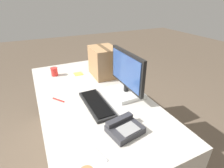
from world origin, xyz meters
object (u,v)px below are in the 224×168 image
(desk_phone, at_px, (124,128))
(monitor, at_px, (126,78))
(sticky_note_pad, at_px, (78,74))
(paper_cup_left, at_px, (54,72))
(spoon, at_px, (102,155))
(cardboard_box, at_px, (104,62))
(pen_marker, at_px, (58,100))
(keyboard, at_px, (96,104))

(desk_phone, bearing_deg, monitor, 139.45)
(monitor, bearing_deg, sticky_note_pad, -156.84)
(paper_cup_left, distance_m, spoon, 1.24)
(desk_phone, relative_size, cardboard_box, 0.71)
(spoon, distance_m, sticky_note_pad, 1.18)
(spoon, xyz_separation_m, pen_marker, (-0.70, -0.12, 0.00))
(paper_cup_left, bearing_deg, monitor, 36.37)
(paper_cup_left, bearing_deg, sticky_note_pad, 73.46)
(keyboard, height_order, cardboard_box, cardboard_box)
(cardboard_box, bearing_deg, sticky_note_pad, -120.43)
(keyboard, bearing_deg, desk_phone, 8.26)
(keyboard, distance_m, cardboard_box, 0.62)
(sticky_note_pad, bearing_deg, paper_cup_left, -106.54)
(desk_phone, relative_size, pen_marker, 2.20)
(paper_cup_left, relative_size, spoon, 0.63)
(spoon, bearing_deg, cardboard_box, 143.70)
(monitor, bearing_deg, cardboard_box, -178.57)
(spoon, bearing_deg, desk_phone, 107.08)
(spoon, height_order, cardboard_box, cardboard_box)
(desk_phone, bearing_deg, cardboard_box, 155.28)
(keyboard, distance_m, spoon, 0.51)
(spoon, bearing_deg, sticky_note_pad, 158.17)
(paper_cup_left, height_order, pen_marker, paper_cup_left)
(desk_phone, height_order, cardboard_box, cardboard_box)
(sticky_note_pad, bearing_deg, monitor, 23.16)
(spoon, bearing_deg, pen_marker, 177.01)
(keyboard, bearing_deg, sticky_note_pad, 176.32)
(desk_phone, height_order, sticky_note_pad, desk_phone)
(pen_marker, distance_m, sticky_note_pad, 0.56)
(paper_cup_left, xyz_separation_m, sticky_note_pad, (0.07, 0.25, -0.04))
(spoon, distance_m, pen_marker, 0.71)
(desk_phone, relative_size, paper_cup_left, 2.58)
(keyboard, relative_size, spoon, 3.08)
(cardboard_box, bearing_deg, monitor, 1.43)
(monitor, distance_m, paper_cup_left, 0.88)
(spoon, height_order, sticky_note_pad, sticky_note_pad)
(desk_phone, xyz_separation_m, sticky_note_pad, (-1.05, -0.02, -0.03))
(spoon, bearing_deg, paper_cup_left, 170.08)
(monitor, bearing_deg, paper_cup_left, -143.63)
(desk_phone, bearing_deg, pen_marker, -160.37)
(keyboard, xyz_separation_m, pen_marker, (-0.21, -0.27, -0.01))
(monitor, height_order, desk_phone, monitor)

